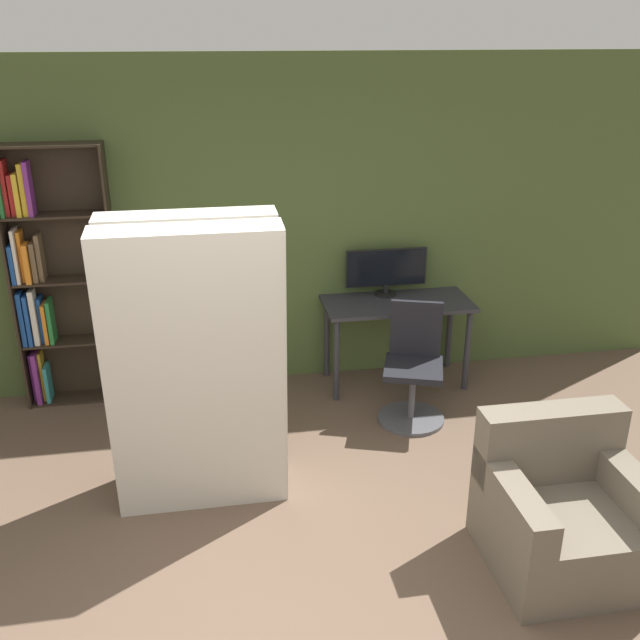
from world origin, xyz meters
TOP-DOWN VIEW (x-y plane):
  - ground_plane at (0.00, 0.00)m, footprint 16.00×16.00m
  - wall_back at (0.00, 2.90)m, footprint 8.00×0.06m
  - desk at (1.37, 2.59)m, footprint 1.23×0.56m
  - monitor at (1.31, 2.77)m, footprint 0.69×0.18m
  - office_chair at (1.35, 1.99)m, footprint 0.56×0.56m
  - bookshelf at (-1.37, 2.78)m, footprint 0.79×0.25m
  - mattress_near at (-0.28, 1.12)m, footprint 1.06×0.36m
  - mattress_far at (-0.28, 1.41)m, footprint 1.06×0.28m
  - armchair at (1.72, 0.28)m, footprint 0.85×0.80m

SIDE VIEW (x-z plane):
  - ground_plane at x=0.00m, z-range 0.00..0.00m
  - armchair at x=1.72m, z-range -0.11..0.74m
  - office_chair at x=1.35m, z-range -0.09..0.84m
  - desk at x=1.37m, z-range 0.26..1.01m
  - mattress_far at x=-0.28m, z-range 0.00..1.86m
  - mattress_near at x=-0.28m, z-range 0.00..1.87m
  - monitor at x=1.31m, z-range 0.77..1.18m
  - bookshelf at x=-1.37m, z-range 0.00..2.08m
  - wall_back at x=0.00m, z-range 0.00..2.70m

